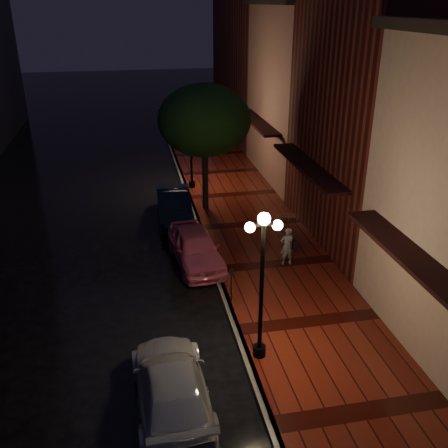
{
  "coord_description": "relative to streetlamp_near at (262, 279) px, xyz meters",
  "views": [
    {
      "loc": [
        -2.75,
        -15.79,
        9.19
      ],
      "look_at": [
        0.56,
        1.22,
        1.4
      ],
      "focal_mm": 40.0,
      "sensor_mm": 36.0,
      "label": 1
    }
  ],
  "objects": [
    {
      "name": "silver_car",
      "position": [
        -2.55,
        -1.34,
        -1.96
      ],
      "size": [
        1.91,
        4.45,
        1.28
      ],
      "primitive_type": "imported",
      "rotation": [
        0.0,
        0.0,
        3.17
      ],
      "color": "#B3B4BB",
      "rests_on": "ground"
    },
    {
      "name": "parking_meter",
      "position": [
        -0.2,
        2.85,
        -1.75
      ],
      "size": [
        0.12,
        0.11,
        1.16
      ],
      "rotation": [
        0.0,
        0.0,
        0.28
      ],
      "color": "black",
      "rests_on": "sidewalk"
    },
    {
      "name": "curb",
      "position": [
        -0.35,
        5.0,
        -2.53
      ],
      "size": [
        0.25,
        60.0,
        0.15
      ],
      "primitive_type": "cube",
      "color": "#595451",
      "rests_on": "ground"
    },
    {
      "name": "streetlamp_far",
      "position": [
        0.0,
        14.0,
        0.0
      ],
      "size": [
        0.96,
        0.36,
        4.31
      ],
      "color": "black",
      "rests_on": "sidewalk"
    },
    {
      "name": "streetlamp_near",
      "position": [
        0.0,
        0.0,
        0.0
      ],
      "size": [
        0.96,
        0.36,
        4.31
      ],
      "color": "black",
      "rests_on": "sidewalk"
    },
    {
      "name": "storefront_mid",
      "position": [
        6.65,
        7.0,
        2.9
      ],
      "size": [
        5.0,
        8.0,
        11.0
      ],
      "primitive_type": "cube",
      "color": "#511914",
      "rests_on": "ground"
    },
    {
      "name": "storefront_extra",
      "position": [
        6.65,
        25.0,
        2.4
      ],
      "size": [
        5.0,
        12.0,
        10.0
      ],
      "primitive_type": "cube",
      "color": "#511914",
      "rests_on": "ground"
    },
    {
      "name": "pink_car",
      "position": [
        -0.95,
        5.87,
        -1.92
      ],
      "size": [
        2.0,
        4.15,
        1.36
      ],
      "primitive_type": "imported",
      "rotation": [
        0.0,
        0.0,
        0.1
      ],
      "color": "#D55778",
      "rests_on": "ground"
    },
    {
      "name": "street_tree",
      "position": [
        0.26,
        10.99,
        1.64
      ],
      "size": [
        4.16,
        4.16,
        5.8
      ],
      "color": "black",
      "rests_on": "sidewalk"
    },
    {
      "name": "storefront_far",
      "position": [
        6.65,
        15.0,
        1.9
      ],
      "size": [
        5.0,
        8.0,
        9.0
      ],
      "primitive_type": "cube",
      "color": "#8C5951",
      "rests_on": "ground"
    },
    {
      "name": "ground",
      "position": [
        -0.35,
        5.0,
        -2.6
      ],
      "size": [
        120.0,
        120.0,
        0.0
      ],
      "primitive_type": "plane",
      "color": "black",
      "rests_on": "ground"
    },
    {
      "name": "woman_with_umbrella",
      "position": [
        2.33,
        4.93,
        -1.09
      ],
      "size": [
        0.86,
        0.87,
        2.06
      ],
      "rotation": [
        0.0,
        0.0,
        3.2
      ],
      "color": "silver",
      "rests_on": "sidewalk"
    },
    {
      "name": "navy_car",
      "position": [
        -1.32,
        10.26,
        -1.91
      ],
      "size": [
        1.55,
        4.21,
        1.38
      ],
      "primitive_type": "imported",
      "rotation": [
        0.0,
        0.0,
        -0.02
      ],
      "color": "black",
      "rests_on": "ground"
    },
    {
      "name": "sidewalk",
      "position": [
        1.9,
        5.0,
        -2.53
      ],
      "size": [
        4.5,
        60.0,
        0.15
      ],
      "primitive_type": "cube",
      "color": "#4A130D",
      "rests_on": "ground"
    }
  ]
}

